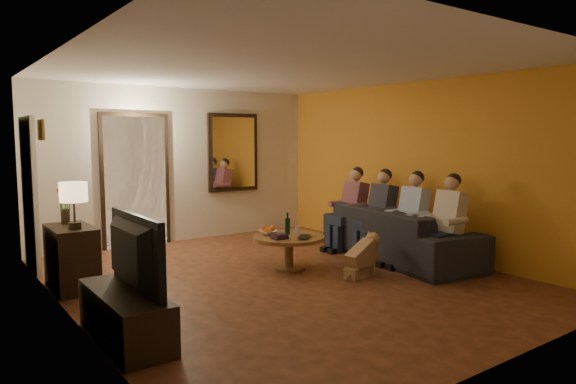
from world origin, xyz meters
TOP-DOWN VIEW (x-y plane):
  - floor at (0.00, 0.00)m, footprint 5.00×6.00m
  - ceiling at (0.00, 0.00)m, footprint 5.00×6.00m
  - back_wall at (0.00, 3.00)m, footprint 5.00×0.02m
  - front_wall at (0.00, -3.00)m, footprint 5.00×0.02m
  - left_wall at (-2.50, 0.00)m, footprint 0.02×6.00m
  - right_wall at (2.50, 0.00)m, footprint 0.02×6.00m
  - orange_accent at (2.49, 0.00)m, footprint 0.01×6.00m
  - kitchen_doorway at (-0.80, 2.98)m, footprint 1.00×0.06m
  - door_trim at (-0.80, 2.97)m, footprint 1.12×0.04m
  - fridge_glimpse at (-0.55, 2.98)m, footprint 0.45×0.03m
  - mirror_frame at (1.00, 2.96)m, footprint 1.00×0.05m
  - mirror_glass at (1.00, 2.93)m, footprint 0.86×0.02m
  - white_door at (-2.46, 2.30)m, footprint 0.06×0.85m
  - framed_art at (-2.47, 1.30)m, footprint 0.03×0.28m
  - art_canvas at (-2.46, 1.30)m, footprint 0.01×0.22m
  - dresser at (-2.25, 1.07)m, footprint 0.45×0.83m
  - table_lamp at (-2.25, 0.85)m, footprint 0.30×0.30m
  - flower_vase at (-2.25, 1.29)m, footprint 0.14×0.14m
  - tv_stand at (-2.25, -0.80)m, footprint 0.45×1.30m
  - tv at (-2.25, -0.80)m, footprint 1.16×0.15m
  - sofa at (1.98, -0.13)m, footprint 2.74×1.43m
  - person_a at (1.88, -1.03)m, footprint 0.60×0.40m
  - person_b at (1.88, -0.43)m, footprint 0.60×0.40m
  - person_c at (1.88, 0.17)m, footprint 0.60×0.40m
  - person_d at (1.88, 0.77)m, footprint 0.60×0.40m
  - dog at (0.87, -0.51)m, footprint 0.59×0.32m
  - coffee_table at (0.35, 0.35)m, footprint 1.21×1.21m
  - bowl at (0.17, 0.57)m, footprint 0.26×0.26m
  - oranges at (0.17, 0.57)m, footprint 0.20×0.20m
  - wine_bottle at (0.40, 0.45)m, footprint 0.07×0.07m
  - wine_glass at (0.53, 0.40)m, footprint 0.06×0.06m
  - book_stack at (0.13, 0.25)m, footprint 0.20×0.15m
  - laptop at (0.45, 0.07)m, footprint 0.39×0.38m

SIDE VIEW (x-z plane):
  - floor at x=0.00m, z-range -0.01..0.01m
  - tv_stand at x=-2.25m, z-range 0.00..0.43m
  - coffee_table at x=0.35m, z-range 0.00..0.45m
  - dog at x=0.87m, z-range 0.00..0.56m
  - dresser at x=-2.25m, z-range 0.00..0.74m
  - sofa at x=1.98m, z-range 0.00..0.76m
  - laptop at x=0.45m, z-range 0.45..0.48m
  - bowl at x=0.17m, z-range 0.45..0.51m
  - book_stack at x=0.13m, z-range 0.45..0.52m
  - wine_glass at x=0.53m, z-range 0.45..0.55m
  - oranges at x=0.17m, z-range 0.51..0.59m
  - person_a at x=1.88m, z-range 0.00..1.20m
  - person_b at x=1.88m, z-range 0.00..1.20m
  - person_c at x=1.88m, z-range 0.00..1.20m
  - person_d at x=1.88m, z-range 0.00..1.20m
  - wine_bottle at x=0.40m, z-range 0.45..0.76m
  - tv at x=-2.25m, z-range 0.43..1.10m
  - fridge_glimpse at x=-0.55m, z-range 0.05..1.75m
  - flower_vase at x=-2.25m, z-range 0.74..1.18m
  - table_lamp at x=-2.25m, z-range 0.74..1.28m
  - white_door at x=-2.46m, z-range 0.00..2.04m
  - kitchen_doorway at x=-0.80m, z-range 0.00..2.10m
  - door_trim at x=-0.80m, z-range -0.06..2.16m
  - back_wall at x=0.00m, z-range 0.00..2.60m
  - front_wall at x=0.00m, z-range 0.00..2.60m
  - left_wall at x=-2.50m, z-range 0.00..2.60m
  - right_wall at x=2.50m, z-range 0.00..2.60m
  - orange_accent at x=2.49m, z-range 0.00..2.60m
  - mirror_frame at x=1.00m, z-range 0.80..2.20m
  - mirror_glass at x=1.00m, z-range 0.87..2.13m
  - framed_art at x=-2.47m, z-range 1.73..1.97m
  - art_canvas at x=-2.46m, z-range 1.76..1.94m
  - ceiling at x=0.00m, z-range 2.60..2.60m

